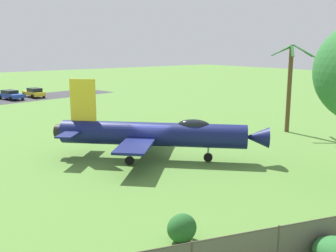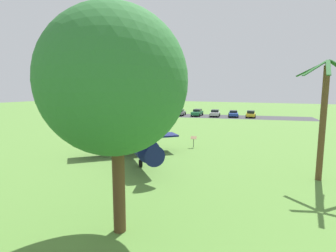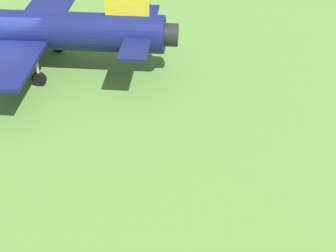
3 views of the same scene
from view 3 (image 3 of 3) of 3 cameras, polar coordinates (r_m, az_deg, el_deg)
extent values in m
plane|color=#568438|center=(23.77, -15.91, 6.38)|extent=(200.00, 200.00, 0.00)
cylinder|color=#111951|center=(22.99, -16.64, 10.27)|extent=(10.30, 9.97, 1.60)
cylinder|color=black|center=(21.55, 0.31, 10.07)|extent=(1.10, 1.11, 0.96)
cube|color=#111951|center=(20.63, -17.23, 6.51)|extent=(4.02, 4.07, 0.16)
cube|color=#111951|center=(25.17, -13.21, 12.54)|extent=(4.02, 4.07, 0.16)
cube|color=#111951|center=(20.10, -3.74, 8.50)|extent=(2.04, 2.06, 0.10)
cube|color=#111951|center=(23.14, -2.55, 12.36)|extent=(2.04, 2.06, 0.10)
cylinder|color=#A5A8AD|center=(21.67, -14.36, 6.59)|extent=(0.12, 0.12, 1.33)
cylinder|color=black|center=(21.99, -14.10, 5.08)|extent=(0.56, 0.55, 0.60)
cylinder|color=#A5A8AD|center=(24.20, -12.31, 10.08)|extent=(0.12, 0.12, 1.33)
cylinder|color=black|center=(24.49, -12.11, 8.68)|extent=(0.56, 0.55, 0.60)
camera|label=1|loc=(47.11, -12.82, 30.89)|focal=42.18mm
camera|label=2|loc=(40.02, -50.24, 16.54)|focal=28.64mm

